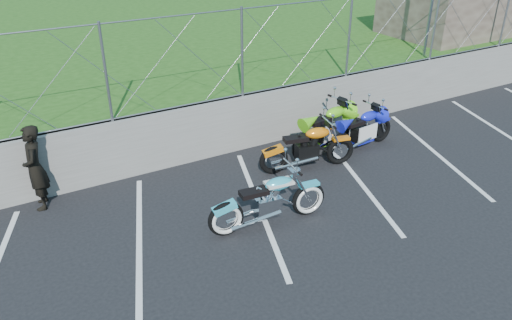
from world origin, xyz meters
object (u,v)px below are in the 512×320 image
sportbike_green (329,130)px  sportbike_blue (363,131)px  cruiser_turquoise (270,202)px  person_standing (35,168)px  naked_orange (309,149)px

sportbike_green → sportbike_blue: (0.73, -0.36, -0.06)m
sportbike_blue → cruiser_turquoise: bearing=-161.2°
cruiser_turquoise → sportbike_blue: 3.91m
cruiser_turquoise → person_standing: person_standing is taller
sportbike_green → naked_orange: bearing=-159.2°
sportbike_blue → person_standing: 7.15m
cruiser_turquoise → sportbike_blue: bearing=30.6°
cruiser_turquoise → sportbike_green: (2.82, 1.99, 0.04)m
cruiser_turquoise → naked_orange: cruiser_turquoise is taller
naked_orange → sportbike_blue: 1.71m
sportbike_green → sportbike_blue: sportbike_green is taller
naked_orange → sportbike_green: 1.12m
sportbike_green → person_standing: 6.37m
naked_orange → person_standing: size_ratio=1.30×
cruiser_turquoise → sportbike_blue: (3.55, 1.63, -0.01)m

